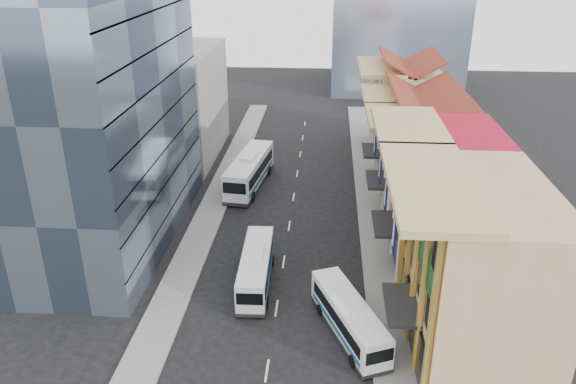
# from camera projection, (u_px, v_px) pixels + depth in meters

# --- Properties ---
(ground) EXTENTS (200.00, 200.00, 0.00)m
(ground) POSITION_uv_depth(u_px,v_px,m) (265.00, 381.00, 36.46)
(ground) COLOR black
(ground) RESTS_ON ground
(sidewalk_right) EXTENTS (3.00, 90.00, 0.15)m
(sidewalk_right) POSITION_uv_depth(u_px,v_px,m) (374.00, 228.00, 55.91)
(sidewalk_right) COLOR slate
(sidewalk_right) RESTS_ON ground
(sidewalk_left) EXTENTS (3.00, 90.00, 0.15)m
(sidewalk_left) POSITION_uv_depth(u_px,v_px,m) (206.00, 222.00, 57.04)
(sidewalk_left) COLOR slate
(sidewalk_left) RESTS_ON ground
(shophouse_tan) EXTENTS (8.00, 14.00, 12.00)m
(shophouse_tan) POSITION_uv_depth(u_px,v_px,m) (479.00, 270.00, 37.65)
(shophouse_tan) COLOR tan
(shophouse_tan) RESTS_ON ground
(shophouse_red) EXTENTS (8.00, 10.00, 12.00)m
(shophouse_red) POSITION_uv_depth(u_px,v_px,m) (446.00, 196.00, 48.58)
(shophouse_red) COLOR #AB1327
(shophouse_red) RESTS_ON ground
(shophouse_cream_near) EXTENTS (8.00, 9.00, 10.00)m
(shophouse_cream_near) POSITION_uv_depth(u_px,v_px,m) (428.00, 167.00, 57.65)
(shophouse_cream_near) COLOR beige
(shophouse_cream_near) RESTS_ON ground
(shophouse_cream_mid) EXTENTS (8.00, 9.00, 10.00)m
(shophouse_cream_mid) POSITION_uv_depth(u_px,v_px,m) (416.00, 139.00, 65.85)
(shophouse_cream_mid) COLOR beige
(shophouse_cream_mid) RESTS_ON ground
(shophouse_cream_far) EXTENTS (8.00, 12.00, 11.00)m
(shophouse_cream_far) POSITION_uv_depth(u_px,v_px,m) (406.00, 111.00, 75.21)
(shophouse_cream_far) COLOR beige
(shophouse_cream_far) RESTS_ON ground
(office_tower) EXTENTS (12.00, 26.00, 30.00)m
(office_tower) POSITION_uv_depth(u_px,v_px,m) (92.00, 82.00, 48.81)
(office_tower) COLOR #3A4A5C
(office_tower) RESTS_ON ground
(office_block_far) EXTENTS (10.00, 18.00, 14.00)m
(office_block_far) POSITION_uv_depth(u_px,v_px,m) (178.00, 103.00, 72.95)
(office_block_far) COLOR gray
(office_block_far) RESTS_ON ground
(bus_left_near) EXTENTS (2.61, 9.98, 3.18)m
(bus_left_near) POSITION_uv_depth(u_px,v_px,m) (256.00, 267.00, 46.25)
(bus_left_near) COLOR silver
(bus_left_near) RESTS_ON ground
(bus_left_far) EXTENTS (4.47, 12.78, 4.01)m
(bus_left_far) POSITION_uv_depth(u_px,v_px,m) (249.00, 170.00, 64.90)
(bus_left_far) COLOR silver
(bus_left_far) RESTS_ON ground
(bus_right) EXTENTS (5.76, 9.77, 3.09)m
(bus_right) POSITION_uv_depth(u_px,v_px,m) (349.00, 317.00, 40.18)
(bus_right) COLOR white
(bus_right) RESTS_ON ground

